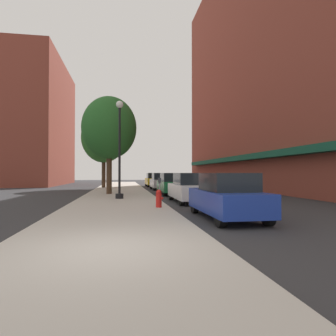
# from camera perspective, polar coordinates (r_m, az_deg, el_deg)

# --- Properties ---
(ground_plane) EXTENTS (90.00, 90.00, 0.00)m
(ground_plane) POSITION_cam_1_polar(r_m,az_deg,el_deg) (24.37, -0.14, -4.89)
(ground_plane) COLOR #2D2D30
(sidewalk_slab) EXTENTS (4.80, 50.00, 0.12)m
(sidewalk_slab) POSITION_cam_1_polar(r_m,az_deg,el_deg) (25.07, -9.60, -4.63)
(sidewalk_slab) COLOR #B7B2A8
(sidewalk_slab) RESTS_ON ground
(building_right_brick) EXTENTS (6.80, 40.00, 27.70)m
(building_right_brick) POSITION_cam_1_polar(r_m,az_deg,el_deg) (33.91, 18.64, 20.09)
(building_right_brick) COLOR brown
(building_right_brick) RESTS_ON ground
(building_far_background) EXTENTS (6.80, 18.00, 17.19)m
(building_far_background) POSITION_cam_1_polar(r_m,az_deg,el_deg) (45.01, -23.60, 7.94)
(building_far_background) COLOR brown
(building_far_background) RESTS_ON ground
(lamppost) EXTENTS (0.48, 0.48, 5.90)m
(lamppost) POSITION_cam_1_polar(r_m,az_deg,el_deg) (17.63, -9.57, 4.05)
(lamppost) COLOR black
(lamppost) RESTS_ON sidewalk_slab
(fire_hydrant) EXTENTS (0.33, 0.26, 0.79)m
(fire_hydrant) POSITION_cam_1_polar(r_m,az_deg,el_deg) (12.98, -1.83, -6.03)
(fire_hydrant) COLOR red
(fire_hydrant) RESTS_ON sidewalk_slab
(parking_meter_near) EXTENTS (0.14, 0.09, 1.31)m
(parking_meter_near) POSITION_cam_1_polar(r_m,az_deg,el_deg) (14.05, -1.68, -3.89)
(parking_meter_near) COLOR slate
(parking_meter_near) RESTS_ON sidewalk_slab
(tree_near) EXTENTS (4.67, 4.67, 8.01)m
(tree_near) POSITION_cam_1_polar(r_m,az_deg,el_deg) (31.50, -12.60, 5.91)
(tree_near) COLOR #422D1E
(tree_near) RESTS_ON sidewalk_slab
(tree_mid) EXTENTS (4.03, 4.03, 7.21)m
(tree_mid) POSITION_cam_1_polar(r_m,az_deg,el_deg) (21.99, -11.56, 7.76)
(tree_mid) COLOR #422D1E
(tree_mid) RESTS_ON sidewalk_slab
(car_blue) EXTENTS (1.80, 4.30, 1.66)m
(car_blue) POSITION_cam_1_polar(r_m,az_deg,el_deg) (10.69, 11.53, -5.54)
(car_blue) COLOR black
(car_blue) RESTS_ON ground
(car_white) EXTENTS (1.80, 4.30, 1.66)m
(car_white) POSITION_cam_1_polar(r_m,az_deg,el_deg) (16.24, 4.33, -3.99)
(car_white) COLOR black
(car_white) RESTS_ON ground
(car_green) EXTENTS (1.80, 4.30, 1.66)m
(car_green) POSITION_cam_1_polar(r_m,az_deg,el_deg) (22.11, 0.76, -3.19)
(car_green) COLOR black
(car_green) RESTS_ON ground
(car_silver) EXTENTS (1.80, 4.30, 1.66)m
(car_silver) POSITION_cam_1_polar(r_m,az_deg,el_deg) (28.62, -1.47, -2.69)
(car_silver) COLOR black
(car_silver) RESTS_ON ground
(car_yellow) EXTENTS (1.80, 4.30, 1.66)m
(car_yellow) POSITION_cam_1_polar(r_m,az_deg,el_deg) (35.11, -2.87, -2.37)
(car_yellow) COLOR black
(car_yellow) RESTS_ON ground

